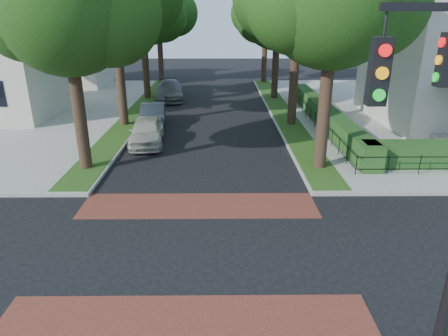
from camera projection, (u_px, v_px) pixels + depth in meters
The scene contains 16 objects.
ground at pixel (194, 251), 12.37m from camera, with size 120.00×120.00×0.00m, color black.
crosswalk_far at pixel (199, 205), 15.35m from camera, with size 9.00×2.20×0.01m, color brown.
crosswalk_near at pixel (186, 326), 9.38m from camera, with size 9.00×2.20×0.01m, color brown.
grass_strip_ne at pixel (281, 110), 30.19m from camera, with size 1.60×29.80×0.02m, color #2A4E16.
grass_strip_nw at pixel (138, 110), 30.11m from camera, with size 1.60×29.80×0.02m, color #2A4E16.
tree_right_far at pixel (279, 15), 32.57m from camera, with size 7.25×6.23×9.74m.
tree_right_back at pixel (267, 11), 40.86m from camera, with size 7.50×6.45×10.20m.
tree_left_near at pixel (70, 5), 16.48m from camera, with size 7.50×6.45×10.20m.
tree_left_far at pixel (144, 12), 32.40m from camera, with size 7.00×6.02×9.86m.
tree_left_back at pixel (159, 10), 40.72m from camera, with size 7.75×6.66×10.44m.
hedge_main_road at pixel (325, 115), 26.17m from camera, with size 1.00×18.00×1.20m, color #18461B.
fence_main_road at pixel (313, 117), 26.22m from camera, with size 0.06×18.00×0.90m, color black, non-canonical shape.
house_left_far at pixel (59, 35), 40.33m from camera, with size 10.00×9.00×10.14m.
parked_car_front at pixel (147, 131), 22.43m from camera, with size 1.81×4.50×1.53m, color #BAB8A7.
parked_car_middle at pixel (153, 115), 26.20m from camera, with size 1.53×4.39×1.45m, color #202931.
parked_car_rear at pixel (169, 90), 34.47m from camera, with size 2.26×5.55×1.61m, color slate.
Camera 1 is at (0.84, -10.64, 6.83)m, focal length 32.00 mm.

